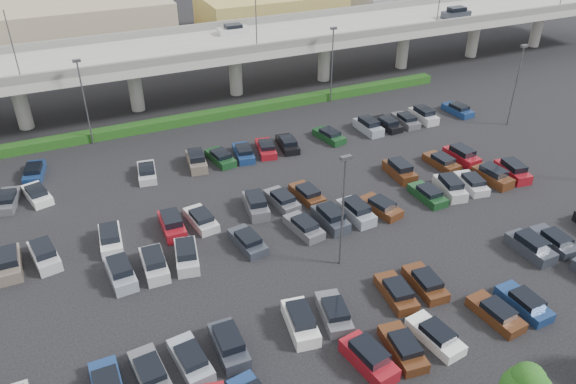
{
  "coord_description": "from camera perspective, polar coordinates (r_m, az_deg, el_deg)",
  "views": [
    {
      "loc": [
        -19.27,
        -40.38,
        30.08
      ],
      "look_at": [
        -0.59,
        1.4,
        2.0
      ],
      "focal_mm": 35.0,
      "sensor_mm": 36.0,
      "label": 1
    }
  ],
  "objects": [
    {
      "name": "ground",
      "position": [
        53.92,
        1.18,
        -2.39
      ],
      "size": [
        280.0,
        280.0,
        0.0
      ],
      "primitive_type": "plane",
      "color": "black"
    },
    {
      "name": "overpass",
      "position": [
        78.33,
        -9.16,
        13.99
      ],
      "size": [
        150.0,
        13.0,
        15.8
      ],
      "color": "#999991",
      "rests_on": "ground"
    },
    {
      "name": "hedge",
      "position": [
        74.29,
        -7.1,
        7.86
      ],
      "size": [
        66.0,
        1.6,
        1.1
      ],
      "primitive_type": "cube",
      "color": "#183E12",
      "rests_on": "ground"
    },
    {
      "name": "parked_cars",
      "position": [
        49.94,
        1.83,
        -4.6
      ],
      "size": [
        63.08,
        41.68,
        1.67
      ],
      "color": "#BBBABD",
      "rests_on": "ground"
    },
    {
      "name": "light_poles",
      "position": [
        50.93,
        -3.92,
        3.54
      ],
      "size": [
        66.9,
        48.38,
        10.3
      ],
      "color": "#4A4A4F",
      "rests_on": "ground"
    },
    {
      "name": "distant_buildings",
      "position": [
        110.18,
        -7.01,
        17.49
      ],
      "size": [
        138.0,
        24.0,
        9.0
      ],
      "color": "gray",
      "rests_on": "ground"
    }
  ]
}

